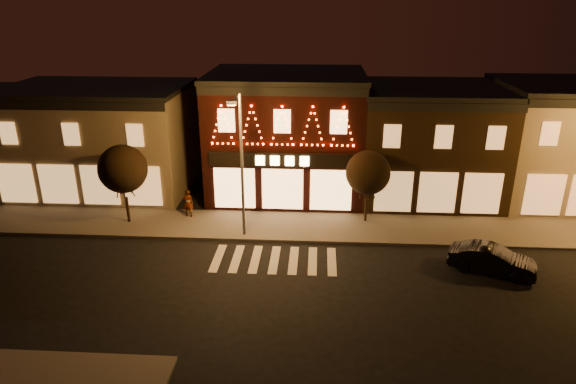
{
  "coord_description": "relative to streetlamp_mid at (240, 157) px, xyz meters",
  "views": [
    {
      "loc": [
        2.15,
        -19.3,
        12.9
      ],
      "look_at": [
        0.71,
        4.0,
        3.83
      ],
      "focal_mm": 31.5,
      "sensor_mm": 36.0,
      "label": 1
    }
  ],
  "objects": [
    {
      "name": "building_right_a",
      "position": [
        11.5,
        7.57,
        -1.11
      ],
      "size": [
        9.2,
        8.28,
        7.5
      ],
      "color": "#332212",
      "rests_on": "ground"
    },
    {
      "name": "building_pulp",
      "position": [
        2.0,
        7.55,
        -0.71
      ],
      "size": [
        10.2,
        8.34,
        8.3
      ],
      "color": "black",
      "rests_on": "ground"
    },
    {
      "name": "tree_right",
      "position": [
        7.11,
        2.53,
        -1.64
      ],
      "size": [
        2.63,
        2.63,
        4.4
      ],
      "rotation": [
        0.0,
        0.0,
        0.07
      ],
      "color": "black",
      "rests_on": "sidewalk_far"
    },
    {
      "name": "building_right_b",
      "position": [
        20.5,
        7.57,
        -0.96
      ],
      "size": [
        9.2,
        8.28,
        7.8
      ],
      "color": "#756453",
      "rests_on": "ground"
    },
    {
      "name": "tree_left",
      "position": [
        -7.21,
        1.56,
        -1.38
      ],
      "size": [
        2.85,
        2.85,
        4.77
      ],
      "rotation": [
        0.0,
        0.0,
        0.25
      ],
      "color": "black",
      "rests_on": "sidewalk_far"
    },
    {
      "name": "dark_sedan",
      "position": [
        12.9,
        -2.99,
        -4.19
      ],
      "size": [
        4.39,
        2.88,
        1.37
      ],
      "primitive_type": "imported",
      "rotation": [
        0.0,
        0.0,
        1.19
      ],
      "color": "black",
      "rests_on": "ground"
    },
    {
      "name": "pedestrian",
      "position": [
        -3.76,
        2.53,
        -3.85
      ],
      "size": [
        0.7,
        0.52,
        1.75
      ],
      "primitive_type": "imported",
      "rotation": [
        0.0,
        0.0,
        2.97
      ],
      "color": "gray",
      "rests_on": "sidewalk_far"
    },
    {
      "name": "streetlamp_mid",
      "position": [
        0.0,
        0.0,
        0.0
      ],
      "size": [
        0.53,
        1.85,
        8.05
      ],
      "rotation": [
        0.0,
        0.0,
        0.09
      ],
      "color": "#59595E",
      "rests_on": "sidewalk_far"
    },
    {
      "name": "building_left",
      "position": [
        -11.0,
        7.57,
        -1.21
      ],
      "size": [
        12.2,
        8.28,
        7.3
      ],
      "color": "#756453",
      "rests_on": "ground"
    },
    {
      "name": "sidewalk_far",
      "position": [
        4.0,
        1.58,
        -4.8
      ],
      "size": [
        44.0,
        4.0,
        0.15
      ],
      "primitive_type": "cube",
      "color": "#47423D",
      "rests_on": "ground"
    },
    {
      "name": "ground",
      "position": [
        2.0,
        -6.42,
        -4.87
      ],
      "size": [
        120.0,
        120.0,
        0.0
      ],
      "primitive_type": "plane",
      "color": "black",
      "rests_on": "ground"
    }
  ]
}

